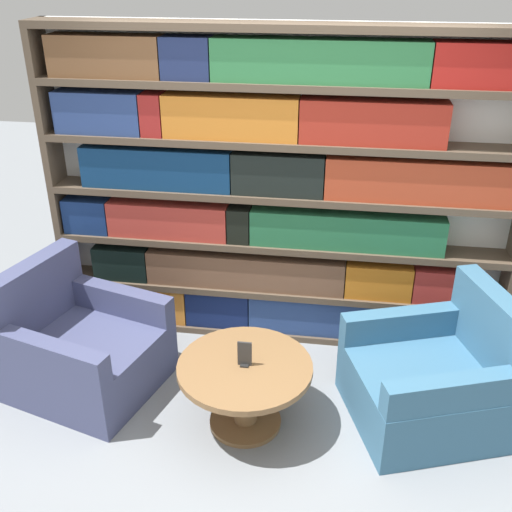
% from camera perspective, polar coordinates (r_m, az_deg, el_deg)
% --- Properties ---
extents(ground_plane, '(14.00, 14.00, 0.00)m').
position_cam_1_polar(ground_plane, '(3.87, -0.19, -16.95)').
color(ground_plane, gray).
extents(bookshelf, '(3.35, 0.30, 2.30)m').
position_cam_1_polar(bookshelf, '(4.29, 1.98, 5.79)').
color(bookshelf, silver).
rests_on(bookshelf, ground_plane).
extents(armchair_left, '(1.11, 1.05, 0.86)m').
position_cam_1_polar(armchair_left, '(4.28, -16.35, -8.44)').
color(armchair_left, '#42476B').
rests_on(armchair_left, ground_plane).
extents(armchair_right, '(1.14, 1.09, 0.86)m').
position_cam_1_polar(armchair_right, '(4.00, 16.69, -11.29)').
color(armchair_right, '#386684').
rests_on(armchair_right, ground_plane).
extents(coffee_table, '(0.83, 0.83, 0.46)m').
position_cam_1_polar(coffee_table, '(3.76, -1.06, -11.91)').
color(coffee_table, brown).
rests_on(coffee_table, ground_plane).
extents(table_sign, '(0.09, 0.06, 0.17)m').
position_cam_1_polar(table_sign, '(3.64, -1.09, -9.44)').
color(table_sign, black).
rests_on(table_sign, coffee_table).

